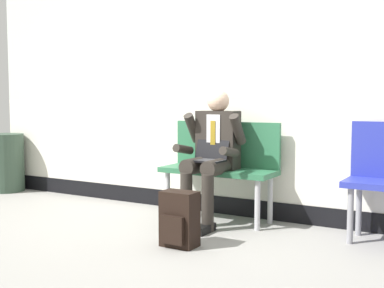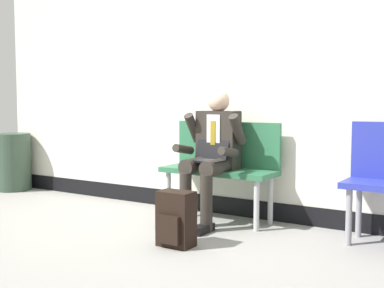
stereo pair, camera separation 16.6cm
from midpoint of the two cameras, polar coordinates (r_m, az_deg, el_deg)
name	(u,v)px [view 1 (the left image)]	position (r m, az deg, el deg)	size (l,w,h in m)	color
ground_plane	(165,225)	(4.80, -4.06, -9.05)	(18.00, 18.00, 0.00)	gray
station_wall	(205,59)	(5.32, 0.58, 9.48)	(5.86, 0.14, 3.19)	beige
bench_with_person	(221,162)	(4.93, 2.35, -2.06)	(1.11, 0.42, 0.95)	#2D6B47
person_seated	(212,152)	(4.75, 1.20, -0.91)	(0.57, 0.70, 1.26)	#2D2823
backpack	(179,220)	(4.08, -2.64, -8.46)	(0.28, 0.22, 0.44)	black
trash_bin	(6,163)	(6.94, -20.73, -1.95)	(0.45, 0.45, 0.73)	#334738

